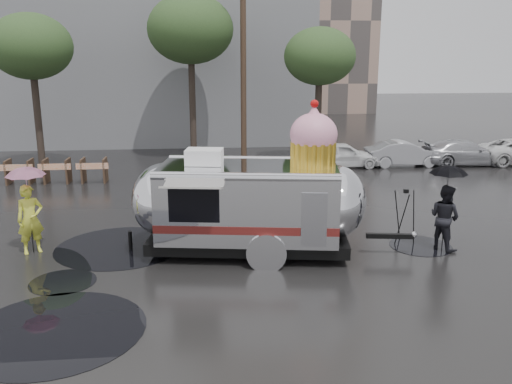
{
  "coord_description": "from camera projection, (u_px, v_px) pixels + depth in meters",
  "views": [
    {
      "loc": [
        0.54,
        -12.62,
        5.19
      ],
      "look_at": [
        1.87,
        1.12,
        1.67
      ],
      "focal_mm": 38.0,
      "sensor_mm": 36.0,
      "label": 1
    }
  ],
  "objects": [
    {
      "name": "umbrella_black",
      "position": [
        448.0,
        179.0,
        14.39
      ],
      "size": [
        1.21,
        1.21,
        2.37
      ],
      "color": "black",
      "rests_on": "ground"
    },
    {
      "name": "person_right",
      "position": [
        445.0,
        217.0,
        14.65
      ],
      "size": [
        0.85,
        0.99,
        1.8
      ],
      "primitive_type": "imported",
      "rotation": [
        0.0,
        0.0,
        2.1
      ],
      "color": "black",
      "rests_on": "ground"
    },
    {
      "name": "tripod",
      "position": [
        405.0,
        211.0,
        15.15
      ],
      "size": [
        0.59,
        0.65,
        1.56
      ],
      "rotation": [
        0.0,
        0.0,
        -0.08
      ],
      "color": "black",
      "rests_on": "ground"
    },
    {
      "name": "person_left",
      "position": [
        30.0,
        219.0,
        14.37
      ],
      "size": [
        0.8,
        0.72,
        1.86
      ],
      "primitive_type": "imported",
      "rotation": [
        0.0,
        0.0,
        0.51
      ],
      "color": "#DBE23F",
      "rests_on": "ground"
    },
    {
      "name": "tree_left",
      "position": [
        31.0,
        47.0,
        23.93
      ],
      "size": [
        3.64,
        3.64,
        6.95
      ],
      "color": "#382D26",
      "rests_on": "ground"
    },
    {
      "name": "utility_pole",
      "position": [
        243.0,
        66.0,
        25.99
      ],
      "size": [
        1.6,
        0.28,
        9.0
      ],
      "color": "#473323",
      "rests_on": "ground"
    },
    {
      "name": "parked_cars",
      "position": [
        440.0,
        150.0,
        25.89
      ],
      "size": [
        13.2,
        1.9,
        1.5
      ],
      "color": "silver",
      "rests_on": "ground"
    },
    {
      "name": "grey_building",
      "position": [
        130.0,
        33.0,
        34.57
      ],
      "size": [
        22.0,
        12.0,
        13.0
      ],
      "primitive_type": "cube",
      "color": "slate",
      "rests_on": "ground"
    },
    {
      "name": "puddles",
      "position": [
        160.0,
        264.0,
        13.77
      ],
      "size": [
        11.51,
        10.21,
        0.01
      ],
      "color": "black",
      "rests_on": "ground"
    },
    {
      "name": "tree_right",
      "position": [
        320.0,
        57.0,
        25.25
      ],
      "size": [
        3.36,
        3.36,
        6.42
      ],
      "color": "#382D26",
      "rests_on": "ground"
    },
    {
      "name": "barricade_row",
      "position": [
        57.0,
        171.0,
        22.36
      ],
      "size": [
        4.3,
        0.8,
        1.0
      ],
      "color": "#473323",
      "rests_on": "ground"
    },
    {
      "name": "umbrella_pink",
      "position": [
        26.0,
        181.0,
        14.12
      ],
      "size": [
        1.23,
        1.23,
        2.39
      ],
      "color": "pink",
      "rests_on": "ground"
    },
    {
      "name": "airstream_trailer",
      "position": [
        252.0,
        200.0,
        14.27
      ],
      "size": [
        7.68,
        3.28,
        4.17
      ],
      "rotation": [
        0.0,
        0.0,
        -0.15
      ],
      "color": "silver",
      "rests_on": "ground"
    },
    {
      "name": "ground",
      "position": [
        185.0,
        270.0,
        13.4
      ],
      "size": [
        120.0,
        120.0,
        0.0
      ],
      "primitive_type": "plane",
      "color": "black",
      "rests_on": "ground"
    },
    {
      "name": "tree_mid",
      "position": [
        190.0,
        30.0,
        26.3
      ],
      "size": [
        4.2,
        4.2,
        8.03
      ],
      "color": "#382D26",
      "rests_on": "ground"
    }
  ]
}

